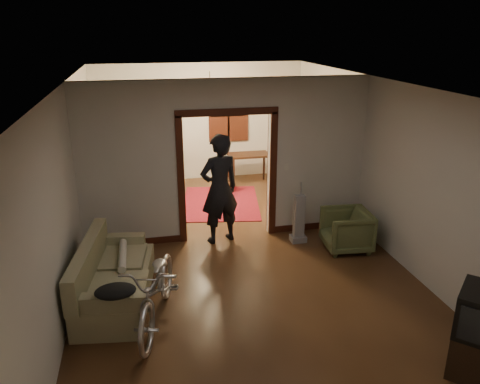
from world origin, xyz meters
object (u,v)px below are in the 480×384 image
object	(u,v)px
bicycle	(158,289)
locker	(144,148)
desk	(249,169)
person	(220,189)
armchair	(346,230)
sofa	(115,272)

from	to	relation	value
bicycle	locker	distance (m)	5.54
desk	bicycle	bearing A→B (deg)	-114.12
desk	locker	bearing A→B (deg)	173.62
locker	person	bearing A→B (deg)	-85.00
bicycle	armchair	xyz separation A→B (m)	(3.21, 1.44, -0.14)
sofa	armchair	xyz separation A→B (m)	(3.76, 0.80, -0.09)
armchair	locker	distance (m)	5.23
bicycle	desk	distance (m)	5.75
armchair	person	world-z (taller)	person
person	bicycle	bearing A→B (deg)	44.53
bicycle	person	xyz separation A→B (m)	(1.19, 2.22, 0.48)
bicycle	desk	bearing A→B (deg)	79.47
bicycle	person	world-z (taller)	person
bicycle	person	bearing A→B (deg)	76.18
armchair	locker	xyz separation A→B (m)	(-3.21, 4.09, 0.58)
armchair	sofa	bearing A→B (deg)	-72.81
armchair	locker	size ratio (longest dim) A/B	0.41
sofa	bicycle	size ratio (longest dim) A/B	1.02
locker	desk	distance (m)	2.50
bicycle	desk	xyz separation A→B (m)	(2.42, 5.22, -0.12)
sofa	armchair	world-z (taller)	sofa
sofa	bicycle	xyz separation A→B (m)	(0.54, -0.63, 0.05)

